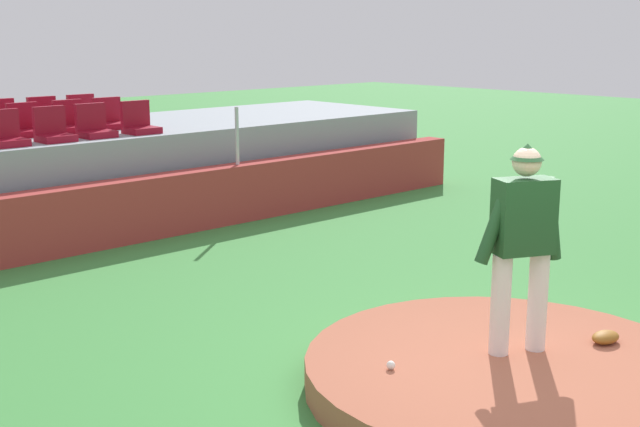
% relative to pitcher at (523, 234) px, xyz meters
% --- Properties ---
extents(ground_plane, '(60.00, 60.00, 0.00)m').
position_rel_pitcher_xyz_m(ground_plane, '(-0.23, -0.06, -1.32)').
color(ground_plane, '#3D8A3D').
extents(pitchers_mound, '(3.47, 3.47, 0.26)m').
position_rel_pitcher_xyz_m(pitchers_mound, '(-0.23, -0.06, -1.19)').
color(pitchers_mound, '#A65A41').
rests_on(pitchers_mound, ground_plane).
extents(pitcher, '(0.78, 0.48, 1.83)m').
position_rel_pitcher_xyz_m(pitcher, '(0.00, 0.00, 0.00)').
color(pitcher, silver).
rests_on(pitcher, pitchers_mound).
extents(baseball, '(0.07, 0.07, 0.07)m').
position_rel_pitcher_xyz_m(baseball, '(-1.11, 0.48, -1.02)').
color(baseball, white).
rests_on(baseball, pitchers_mound).
extents(fielding_glove, '(0.31, 0.22, 0.11)m').
position_rel_pitcher_xyz_m(fielding_glove, '(0.75, -0.43, -1.01)').
color(fielding_glove, brown).
rests_on(fielding_glove, pitchers_mound).
extents(brick_barrier, '(14.43, 0.40, 0.91)m').
position_rel_pitcher_xyz_m(brick_barrier, '(-0.23, 6.65, -0.87)').
color(brick_barrier, '#A43431').
rests_on(brick_barrier, ground_plane).
extents(fence_post_right, '(0.06, 0.06, 0.91)m').
position_rel_pitcher_xyz_m(fence_post_right, '(2.03, 6.65, 0.05)').
color(fence_post_right, silver).
rests_on(fence_post_right, brick_barrier).
extents(bleacher_platform, '(14.23, 3.29, 1.43)m').
position_rel_pitcher_xyz_m(bleacher_platform, '(-0.23, 8.72, -0.61)').
color(bleacher_platform, '#8E98A0').
rests_on(bleacher_platform, ground_plane).
extents(stadium_chair_0, '(0.48, 0.44, 0.50)m').
position_rel_pitcher_xyz_m(stadium_chair_0, '(-1.27, 7.59, 0.26)').
color(stadium_chair_0, maroon).
rests_on(stadium_chair_0, bleacher_platform).
extents(stadium_chair_1, '(0.48, 0.44, 0.50)m').
position_rel_pitcher_xyz_m(stadium_chair_1, '(-0.57, 7.59, 0.26)').
color(stadium_chair_1, maroon).
rests_on(stadium_chair_1, bleacher_platform).
extents(stadium_chair_2, '(0.48, 0.44, 0.50)m').
position_rel_pitcher_xyz_m(stadium_chair_2, '(0.10, 7.63, 0.26)').
color(stadium_chair_2, maroon).
rests_on(stadium_chair_2, bleacher_platform).
extents(stadium_chair_3, '(0.48, 0.44, 0.50)m').
position_rel_pitcher_xyz_m(stadium_chair_3, '(0.85, 7.59, 0.26)').
color(stadium_chair_3, maroon).
rests_on(stadium_chair_3, bleacher_platform).
extents(stadium_chair_5, '(0.48, 0.44, 0.50)m').
position_rel_pitcher_xyz_m(stadium_chair_5, '(-0.60, 8.45, 0.26)').
color(stadium_chair_5, maroon).
rests_on(stadium_chair_5, bleacher_platform).
extents(stadium_chair_6, '(0.48, 0.44, 0.50)m').
position_rel_pitcher_xyz_m(stadium_chair_6, '(0.15, 8.47, 0.26)').
color(stadium_chair_6, maroon).
rests_on(stadium_chair_6, bleacher_platform).
extents(stadium_chair_7, '(0.48, 0.44, 0.50)m').
position_rel_pitcher_xyz_m(stadium_chair_7, '(0.84, 8.47, 0.26)').
color(stadium_chair_7, maroon).
rests_on(stadium_chair_7, bleacher_platform).
extents(stadium_chair_9, '(0.48, 0.44, 0.50)m').
position_rel_pitcher_xyz_m(stadium_chair_9, '(-0.57, 9.37, 0.26)').
color(stadium_chair_9, maroon).
rests_on(stadium_chair_9, bleacher_platform).
extents(stadium_chair_10, '(0.48, 0.44, 0.50)m').
position_rel_pitcher_xyz_m(stadium_chair_10, '(0.13, 9.34, 0.26)').
color(stadium_chair_10, maroon).
rests_on(stadium_chair_10, bleacher_platform).
extents(stadium_chair_11, '(0.48, 0.44, 0.50)m').
position_rel_pitcher_xyz_m(stadium_chair_11, '(0.83, 9.35, 0.26)').
color(stadium_chair_11, maroon).
rests_on(stadium_chair_11, bleacher_platform).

